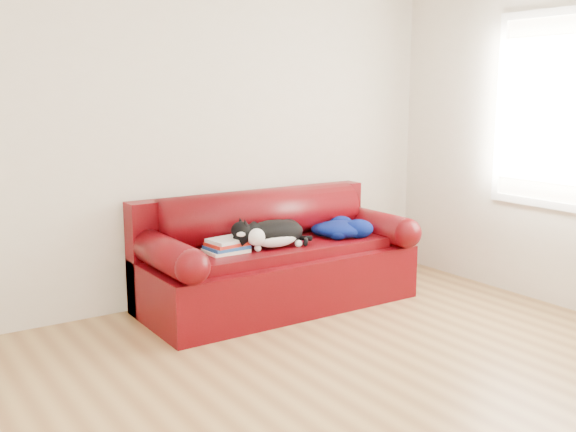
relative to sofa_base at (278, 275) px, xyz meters
name	(u,v)px	position (x,y,z in m)	size (l,w,h in m)	color
ground	(355,388)	(-0.44, -1.49, -0.24)	(4.50, 4.50, 0.00)	brown
room_shell	(377,87)	(-0.32, -1.48, 1.43)	(4.52, 4.02, 2.61)	beige
sofa_base	(278,275)	(0.00, 0.00, 0.00)	(2.10, 0.90, 0.50)	#3C0204
sofa_back	(261,232)	(0.00, 0.24, 0.30)	(2.10, 1.01, 0.88)	#3C0204
book_stack	(227,246)	(-0.47, -0.06, 0.31)	(0.30, 0.25, 0.10)	white
cat	(274,234)	(-0.11, -0.12, 0.36)	(0.72, 0.34, 0.26)	black
blanket	(341,228)	(0.55, -0.09, 0.33)	(0.51, 0.52, 0.15)	#040246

